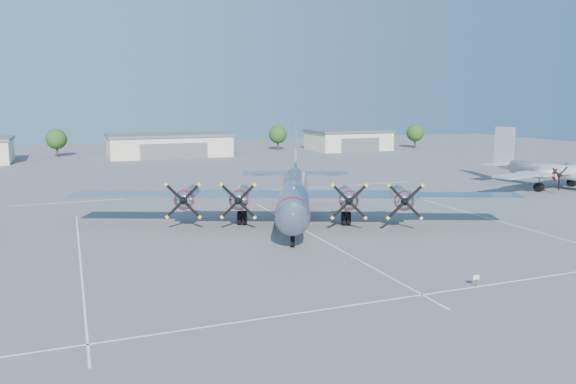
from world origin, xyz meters
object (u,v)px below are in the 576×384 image
object	(u,v)px
hangar_center	(169,145)
tree_east	(278,134)
main_bomber_b29	(294,221)
twin_engine_east	(548,188)
info_placard	(476,279)
tree_west	(56,139)
tree_far_east	(415,133)
hangar_east	(348,140)

from	to	relation	value
hangar_center	tree_east	world-z (taller)	tree_east
main_bomber_b29	twin_engine_east	bearing A→B (deg)	32.47
twin_engine_east	info_placard	xyz separation A→B (m)	(-41.46, -33.40, 0.64)
hangar_center	tree_west	xyz separation A→B (m)	(-25.00, 8.04, 1.51)
tree_west	tree_far_east	size ratio (longest dim) A/B	1.00
tree_east	info_placard	world-z (taller)	tree_east
tree_east	twin_engine_east	world-z (taller)	tree_east
tree_west	tree_far_east	bearing A→B (deg)	-6.14
main_bomber_b29	tree_far_east	bearing A→B (deg)	71.30
info_placard	hangar_east	bearing A→B (deg)	75.87
hangar_center	tree_far_east	size ratio (longest dim) A/B	4.31
hangar_center	main_bomber_b29	distance (m)	78.44
main_bomber_b29	twin_engine_east	xyz separation A→B (m)	(45.36, 7.83, 0.00)
tree_far_east	tree_east	bearing A→B (deg)	168.11
tree_west	main_bomber_b29	xyz separation A→B (m)	(25.69, -86.42, -4.22)
hangar_east	info_placard	bearing A→B (deg)	-112.66
tree_east	main_bomber_b29	distance (m)	89.47
main_bomber_b29	info_placard	distance (m)	25.87
tree_west	tree_far_east	xyz separation A→B (m)	(93.00, -10.00, 0.00)
tree_east	twin_engine_east	distance (m)	78.37
tree_east	info_placard	size ratio (longest dim) A/B	7.36
hangar_east	twin_engine_east	size ratio (longest dim) A/B	0.73
hangar_center	tree_east	xyz separation A→B (m)	(30.00, 6.04, 1.51)
hangar_center	tree_east	distance (m)	30.64
hangar_center	twin_engine_east	bearing A→B (deg)	-56.87
twin_engine_east	hangar_east	bearing A→B (deg)	75.63
hangar_center	main_bomber_b29	bearing A→B (deg)	-89.50
tree_west	tree_east	bearing A→B (deg)	-2.08
hangar_east	main_bomber_b29	xyz separation A→B (m)	(-47.31, -78.39, -2.71)
tree_far_east	twin_engine_east	distance (m)	72.14
tree_east	twin_engine_east	xyz separation A→B (m)	(16.05, -76.59, -4.22)
tree_east	main_bomber_b29	world-z (taller)	tree_east
tree_far_east	main_bomber_b29	bearing A→B (deg)	-131.37
hangar_east	tree_east	bearing A→B (deg)	161.46
main_bomber_b29	tree_east	bearing A→B (deg)	93.53
hangar_center	info_placard	xyz separation A→B (m)	(4.59, -103.95, -2.08)
tree_east	tree_west	bearing A→B (deg)	177.92
tree_east	info_placard	bearing A→B (deg)	-103.01
tree_far_east	main_bomber_b29	size ratio (longest dim) A/B	0.14
hangar_east	main_bomber_b29	world-z (taller)	hangar_east
tree_west	tree_east	xyz separation A→B (m)	(55.00, -2.00, 0.00)
tree_far_east	info_placard	world-z (taller)	tree_far_east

